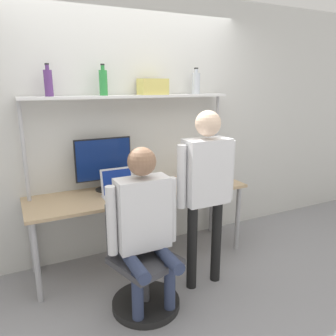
{
  "coord_description": "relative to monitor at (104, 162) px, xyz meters",
  "views": [
    {
      "loc": [
        -1.13,
        -2.57,
        1.81
      ],
      "look_at": [
        0.05,
        -0.18,
        1.11
      ],
      "focal_mm": 35.0,
      "sensor_mm": 36.0,
      "label": 1
    }
  ],
  "objects": [
    {
      "name": "bottle_clear",
      "position": [
        1.04,
        0.0,
        0.75
      ],
      "size": [
        0.09,
        0.09,
        0.27
      ],
      "color": "silver",
      "rests_on": "shelf_unit"
    },
    {
      "name": "bottle_purple",
      "position": [
        -0.45,
        0.0,
        0.76
      ],
      "size": [
        0.07,
        0.07,
        0.28
      ],
      "color": "#593372",
      "rests_on": "shelf_unit"
    },
    {
      "name": "office_chair",
      "position": [
        0.05,
        -0.86,
        -0.78
      ],
      "size": [
        0.57,
        0.57,
        0.89
      ],
      "color": "black",
      "rests_on": "ground_plane"
    },
    {
      "name": "ground_plane",
      "position": [
        0.31,
        -0.52,
        -1.05
      ],
      "size": [
        12.0,
        12.0,
        0.0
      ],
      "primitive_type": "plane",
      "color": "gray"
    },
    {
      "name": "shelf_unit",
      "position": [
        0.31,
        0.0,
        0.41
      ],
      "size": [
        2.08,
        0.24,
        1.69
      ],
      "color": "white",
      "rests_on": "ground_plane"
    },
    {
      "name": "person_seated",
      "position": [
        0.06,
        -0.9,
        -0.26
      ],
      "size": [
        0.58,
        0.47,
        1.35
      ],
      "color": "#2D3856",
      "rests_on": "ground_plane"
    },
    {
      "name": "monitor",
      "position": [
        0.0,
        0.0,
        0.0
      ],
      "size": [
        0.56,
        0.19,
        0.53
      ],
      "color": "black",
      "rests_on": "desk"
    },
    {
      "name": "person_standing",
      "position": [
        0.66,
        -0.83,
        -0.04
      ],
      "size": [
        0.56,
        0.22,
        1.59
      ],
      "color": "black",
      "rests_on": "ground_plane"
    },
    {
      "name": "wall_back",
      "position": [
        0.31,
        0.16,
        0.3
      ],
      "size": [
        8.0,
        0.06,
        2.7
      ],
      "color": "silver",
      "rests_on": "ground_plane"
    },
    {
      "name": "bottle_green",
      "position": [
        0.04,
        0.0,
        0.76
      ],
      "size": [
        0.08,
        0.08,
        0.29
      ],
      "color": "#2D8C3F",
      "rests_on": "shelf_unit"
    },
    {
      "name": "storage_box",
      "position": [
        0.54,
        0.0,
        0.72
      ],
      "size": [
        0.27,
        0.19,
        0.16
      ],
      "color": "#DBCC66",
      "rests_on": "shelf_unit"
    },
    {
      "name": "laptop",
      "position": [
        0.07,
        -0.25,
        -0.22
      ],
      "size": [
        0.32,
        0.26,
        0.26
      ],
      "color": "silver",
      "rests_on": "desk"
    },
    {
      "name": "cell_phone",
      "position": [
        0.34,
        -0.28,
        -0.29
      ],
      "size": [
        0.07,
        0.15,
        0.01
      ],
      "color": "black",
      "rests_on": "desk"
    },
    {
      "name": "desk",
      "position": [
        0.31,
        -0.18,
        -0.36
      ],
      "size": [
        2.18,
        0.63,
        0.76
      ],
      "color": "tan",
      "rests_on": "ground_plane"
    }
  ]
}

